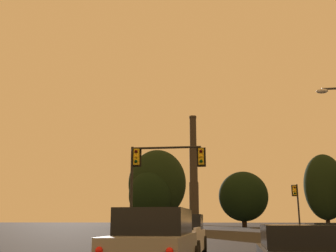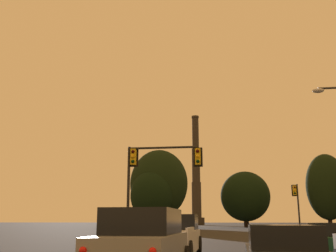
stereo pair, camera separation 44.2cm
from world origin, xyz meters
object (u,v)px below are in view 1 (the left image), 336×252
suv_left_lane_second (155,244)px  pickup_truck_left_lane_front (179,237)px  sedan_right_lane_front (331,241)px  traffic_light_far_right (297,201)px  traffic_light_overhead_left (156,169)px  smokestack (194,181)px

suv_left_lane_second → pickup_truck_left_lane_front: size_ratio=0.89×
sedan_right_lane_front → traffic_light_far_right: traffic_light_far_right is taller
suv_left_lane_second → pickup_truck_left_lane_front: (-0.01, 6.96, -0.09)m
pickup_truck_left_lane_front → traffic_light_overhead_left: bearing=109.3°
suv_left_lane_second → pickup_truck_left_lane_front: bearing=91.6°
suv_left_lane_second → smokestack: bearing=94.6°
pickup_truck_left_lane_front → traffic_light_far_right: 28.95m
suv_left_lane_second → traffic_light_overhead_left: (-2.19, 13.72, 3.84)m
sedan_right_lane_front → smokestack: bearing=98.1°
sedan_right_lane_front → traffic_light_far_right: size_ratio=0.88×
pickup_truck_left_lane_front → traffic_light_overhead_left: (-2.18, 6.75, 3.94)m
smokestack → pickup_truck_left_lane_front: bearing=-86.8°
traffic_light_overhead_left → traffic_light_far_right: bearing=58.4°
sedan_right_lane_front → traffic_light_far_right: bearing=83.9°
suv_left_lane_second → sedan_right_lane_front: bearing=50.1°
traffic_light_far_right → smokestack: 95.82m
traffic_light_far_right → smokestack: bearing=100.3°
smokestack → traffic_light_overhead_left: bearing=-87.7°
pickup_truck_left_lane_front → smokestack: (-6.78, 120.52, 14.30)m
pickup_truck_left_lane_front → traffic_light_overhead_left: size_ratio=0.89×
smokestack → traffic_light_far_right: bearing=-79.7°
suv_left_lane_second → smokestack: smokestack is taller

